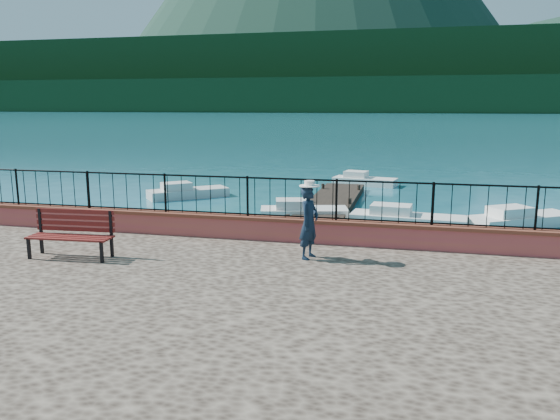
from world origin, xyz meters
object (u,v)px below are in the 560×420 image
at_px(boat_1, 408,215).
at_px(boat_2, 523,216).
at_px(park_bench, 71,244).
at_px(boat_4, 365,178).
at_px(boat_3, 188,189).
at_px(person, 309,223).
at_px(boat_0, 304,209).

distance_m(boat_1, boat_2, 4.30).
relative_size(park_bench, boat_4, 0.54).
distance_m(boat_1, boat_4, 10.45).
distance_m(boat_2, boat_3, 15.00).
bearing_deg(boat_3, person, -97.62).
xyz_separation_m(boat_0, boat_4, (1.58, 9.75, 0.00)).
relative_size(boat_1, boat_3, 1.10).
relative_size(park_bench, boat_3, 0.49).
relative_size(park_bench, boat_0, 0.55).
bearing_deg(boat_1, boat_2, 18.91).
xyz_separation_m(boat_1, boat_4, (-2.46, 10.16, 0.00)).
height_order(person, boat_1, person).
xyz_separation_m(boat_0, boat_2, (8.22, 0.59, 0.00)).
xyz_separation_m(park_bench, boat_0, (3.06, 10.82, -1.11)).
xyz_separation_m(person, boat_4, (-0.41, 19.42, -1.59)).
relative_size(park_bench, person, 1.19).
bearing_deg(boat_2, boat_4, 93.01).
height_order(person, boat_2, person).
xyz_separation_m(park_bench, boat_4, (4.64, 20.57, -1.11)).
bearing_deg(person, boat_2, -15.35).
bearing_deg(park_bench, boat_0, 70.18).
bearing_deg(boat_1, boat_3, 164.72).
height_order(boat_0, boat_4, same).
bearing_deg(boat_0, park_bench, -119.88).
height_order(boat_0, boat_3, same).
height_order(park_bench, boat_1, park_bench).
relative_size(park_bench, boat_1, 0.45).
bearing_deg(person, boat_1, 3.45).
xyz_separation_m(boat_2, boat_4, (-6.64, 9.16, 0.00)).
xyz_separation_m(boat_1, boat_3, (-10.52, 3.99, 0.00)).
xyz_separation_m(person, boat_0, (-1.99, 9.67, -1.59)).
bearing_deg(boat_2, boat_0, 151.17).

